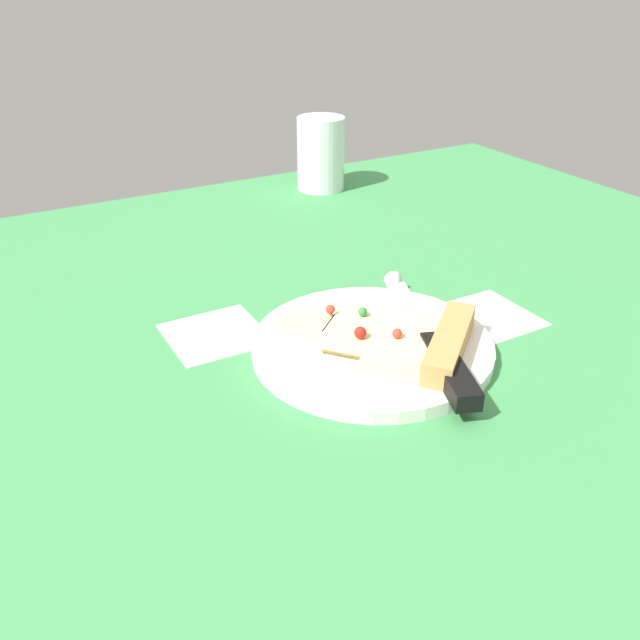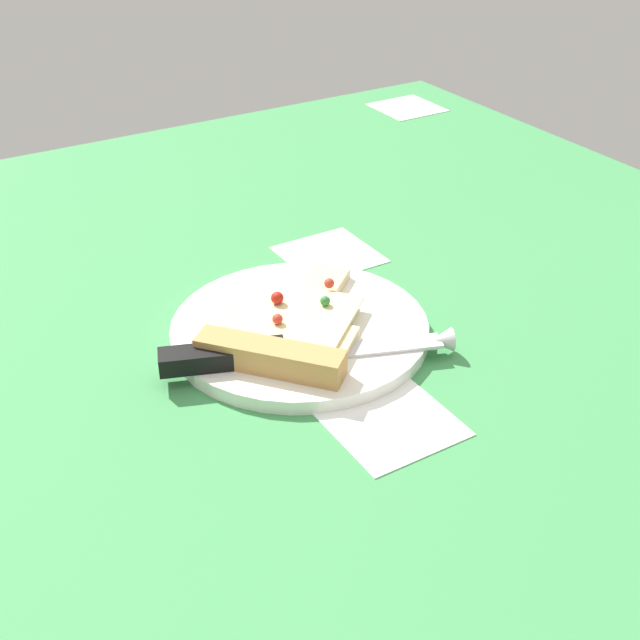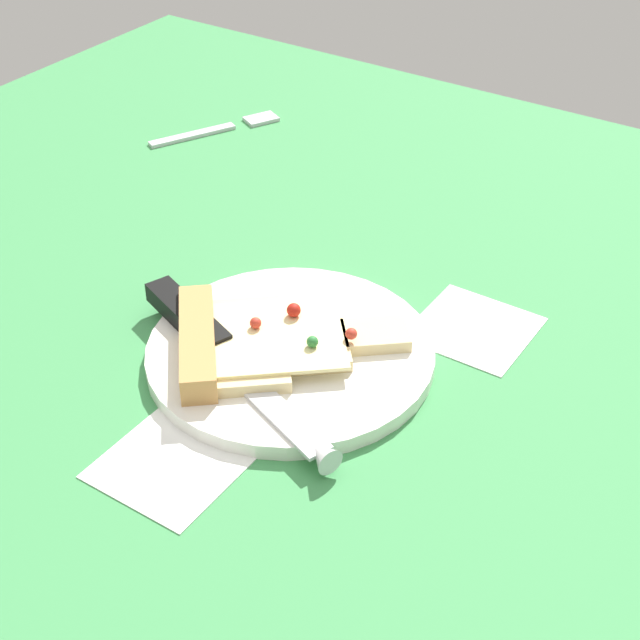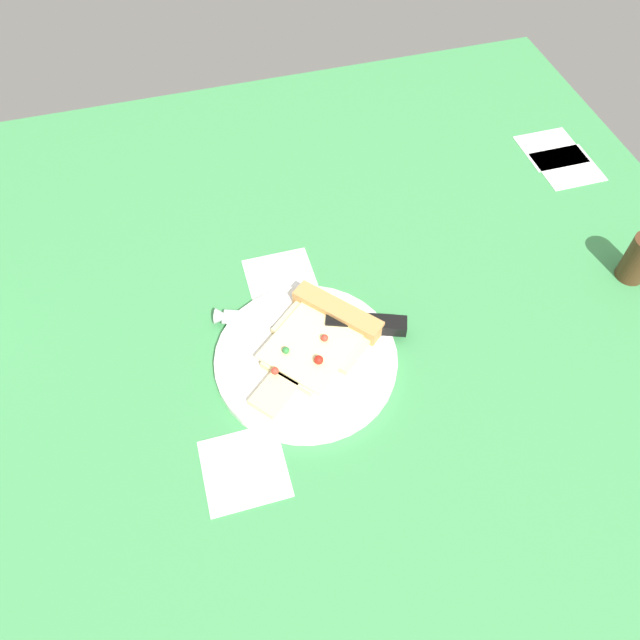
% 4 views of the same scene
% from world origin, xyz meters
% --- Properties ---
extents(ground_plane, '(1.15, 1.15, 0.03)m').
position_xyz_m(ground_plane, '(-0.00, 0.00, -0.01)').
color(ground_plane, '#3D8C4C').
rests_on(ground_plane, ground).
extents(plate, '(0.22, 0.22, 0.01)m').
position_xyz_m(plate, '(0.03, 0.02, 0.01)').
color(plate, white).
rests_on(plate, ground_plane).
extents(pizza_slice, '(0.18, 0.17, 0.02)m').
position_xyz_m(pizza_slice, '(0.01, 0.00, 0.02)').
color(pizza_slice, beige).
rests_on(pizza_slice, plate).
extents(knife, '(0.23, 0.10, 0.02)m').
position_xyz_m(knife, '(-0.01, -0.02, 0.02)').
color(knife, silver).
rests_on(knife, plate).
extents(drinking_glass, '(0.07, 0.07, 0.11)m').
position_xyz_m(drinking_glass, '(0.48, -0.18, 0.05)').
color(drinking_glass, white).
rests_on(drinking_glass, ground_plane).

